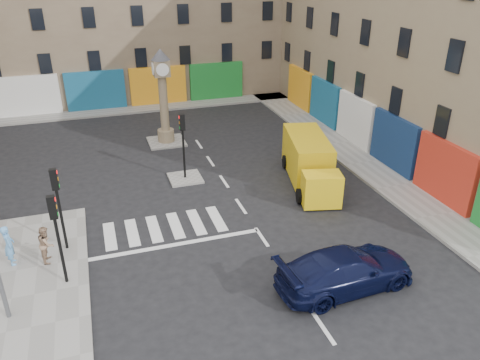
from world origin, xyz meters
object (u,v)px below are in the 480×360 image
clock_pillar (163,91)px  pedestrian_tan (46,244)px  yellow_van (309,161)px  navy_sedan (346,270)px  traffic_light_island (183,136)px  pedestrian_blue (9,245)px  traffic_light_left_far (58,197)px  traffic_light_left_near (56,226)px

clock_pillar → pedestrian_tan: 14.22m
yellow_van → pedestrian_tan: yellow_van is taller
clock_pillar → navy_sedan: 17.85m
clock_pillar → yellow_van: size_ratio=0.89×
traffic_light_island → clock_pillar: bearing=90.0°
pedestrian_blue → traffic_light_left_far: bearing=-87.5°
clock_pillar → pedestrian_blue: (-8.37, -11.88, -2.53)m
traffic_light_left_near → yellow_van: bearing=23.0°
pedestrian_tan → yellow_van: bearing=-71.4°
traffic_light_left_near → yellow_van: 13.98m
navy_sedan → traffic_light_left_near: bearing=67.0°
navy_sedan → yellow_van: 9.28m
clock_pillar → traffic_light_island: bearing=-90.0°
navy_sedan → pedestrian_tan: (-10.75, 5.12, 0.15)m
navy_sedan → pedestrian_blue: size_ratio=3.14×
yellow_van → pedestrian_tan: (-13.49, -3.74, -0.25)m
traffic_light_island → yellow_van: size_ratio=0.54×
traffic_light_island → pedestrian_blue: size_ratio=2.13×
traffic_light_island → navy_sedan: 11.99m
pedestrian_tan → navy_sedan: bearing=-112.4°
traffic_light_left_far → pedestrian_tan: traffic_light_left_far is taller
traffic_light_left_far → traffic_light_island: 8.30m
navy_sedan → pedestrian_tan: bearing=60.4°
traffic_light_left_far → pedestrian_tan: 1.95m
pedestrian_blue → clock_pillar: bearing=-45.7°
traffic_light_left_near → pedestrian_tan: bearing=112.0°
traffic_light_left_far → navy_sedan: (10.07, -5.84, -1.83)m
pedestrian_blue → pedestrian_tan: 1.42m
pedestrian_blue → traffic_light_island: bearing=-65.5°
traffic_light_island → clock_pillar: clock_pillar is taller
traffic_light_left_near → navy_sedan: (10.07, -3.44, -1.83)m
traffic_light_island → pedestrian_tan: traffic_light_island is taller
traffic_light_left_far → clock_pillar: bearing=61.1°
traffic_light_left_far → pedestrian_blue: size_ratio=2.13×
traffic_light_left_near → traffic_light_left_far: same height
clock_pillar → pedestrian_blue: size_ratio=3.51×
traffic_light_left_near → navy_sedan: traffic_light_left_near is taller
traffic_light_left_near → navy_sedan: size_ratio=0.68×
traffic_light_island → pedestrian_blue: bearing=-144.9°
pedestrian_blue → traffic_light_left_near: bearing=-143.3°
traffic_light_left_near → clock_pillar: (6.30, 13.80, 0.93)m
clock_pillar → yellow_van: clock_pillar is taller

